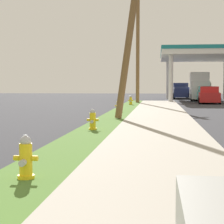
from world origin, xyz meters
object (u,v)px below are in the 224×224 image
object	(u,v)px
fire_hydrant_third	(118,106)
car_red_by_near_pump	(209,96)
fire_hydrant_second	(93,121)
car_teal_by_far_pump	(207,95)
truck_navy_at_forecourt	(181,91)
utility_pole_background	(138,44)
utility_pole_midground	(133,12)
truck_tan_at_far_bay	(202,92)
fire_hydrant_fourth	(131,101)
fire_hydrant_nearest	(26,160)
truck_white_on_apron	(199,87)

from	to	relation	value
fire_hydrant_third	car_red_by_near_pump	xyz separation A→B (m)	(7.05, 14.20, 0.28)
fire_hydrant_second	car_teal_by_far_pump	size ratio (longest dim) A/B	0.17
truck_navy_at_forecourt	utility_pole_background	bearing A→B (deg)	-107.38
utility_pole_midground	car_teal_by_far_pump	size ratio (longest dim) A/B	2.20
car_teal_by_far_pump	truck_tan_at_far_bay	xyz separation A→B (m)	(0.24, 7.01, 0.19)
fire_hydrant_fourth	utility_pole_background	size ratio (longest dim) A/B	0.07
fire_hydrant_third	fire_hydrant_second	bearing A→B (deg)	-89.70
utility_pole_background	car_red_by_near_pump	world-z (taller)	utility_pole_background
fire_hydrant_second	utility_pole_midground	world-z (taller)	utility_pole_midground
utility_pole_midground	truck_navy_at_forecourt	world-z (taller)	utility_pole_midground
fire_hydrant_second	utility_pole_midground	xyz separation A→B (m)	(1.09, 5.14, 4.71)
fire_hydrant_third	car_red_by_near_pump	bearing A→B (deg)	63.62
utility_pole_background	truck_tan_at_far_bay	xyz separation A→B (m)	(7.02, 11.95, -4.46)
car_red_by_near_pump	truck_navy_at_forecourt	bearing A→B (deg)	97.68
fire_hydrant_nearest	fire_hydrant_second	world-z (taller)	same
fire_hydrant_fourth	utility_pole_background	xyz separation A→B (m)	(0.34, 4.09, 4.93)
fire_hydrant_fourth	truck_tan_at_far_bay	size ratio (longest dim) A/B	0.13
truck_navy_at_forecourt	car_red_by_near_pump	bearing A→B (deg)	-82.32
fire_hydrant_fourth	utility_pole_background	world-z (taller)	utility_pole_background
utility_pole_midground	truck_white_on_apron	bearing A→B (deg)	77.75
fire_hydrant_second	car_red_by_near_pump	xyz separation A→B (m)	(6.99, 24.10, 0.28)
fire_hydrant_third	car_teal_by_far_pump	size ratio (longest dim) A/B	0.17
utility_pole_midground	utility_pole_background	xyz separation A→B (m)	(-0.64, 17.51, 0.22)
fire_hydrant_third	truck_navy_at_forecourt	xyz separation A→B (m)	(5.21, 27.80, 0.47)
utility_pole_background	truck_white_on_apron	world-z (taller)	utility_pole_background
fire_hydrant_fourth	car_teal_by_far_pump	world-z (taller)	car_teal_by_far_pump
fire_hydrant_third	truck_navy_at_forecourt	distance (m)	28.29
utility_pole_midground	truck_white_on_apron	world-z (taller)	utility_pole_midground
car_red_by_near_pump	truck_navy_at_forecourt	size ratio (longest dim) A/B	0.85
utility_pole_midground	truck_navy_at_forecourt	xyz separation A→B (m)	(4.07, 32.56, -4.24)
fire_hydrant_fourth	car_red_by_near_pump	bearing A→B (deg)	38.82
fire_hydrant_second	truck_tan_at_far_bay	size ratio (longest dim) A/B	0.13
fire_hydrant_second	fire_hydrant_nearest	bearing A→B (deg)	-89.37
fire_hydrant_second	utility_pole_midground	distance (m)	7.06
fire_hydrant_second	car_red_by_near_pump	distance (m)	25.10
utility_pole_midground	truck_navy_at_forecourt	distance (m)	33.09
utility_pole_midground	car_teal_by_far_pump	distance (m)	23.70
fire_hydrant_fourth	truck_navy_at_forecourt	xyz separation A→B (m)	(5.06, 19.14, 0.47)
fire_hydrant_nearest	utility_pole_midground	world-z (taller)	utility_pole_midground
car_red_by_near_pump	car_teal_by_far_pump	xyz separation A→B (m)	(0.24, 3.50, 0.00)
truck_tan_at_far_bay	utility_pole_midground	bearing A→B (deg)	-102.22
truck_tan_at_far_bay	truck_white_on_apron	bearing A→B (deg)	-101.94
utility_pole_midground	utility_pole_background	world-z (taller)	utility_pole_background
fire_hydrant_third	utility_pole_midground	distance (m)	6.79
fire_hydrant_fourth	utility_pole_background	bearing A→B (deg)	85.18
car_teal_by_far_pump	truck_white_on_apron	xyz separation A→B (m)	(-0.37, 4.13, 0.77)
utility_pole_midground	truck_tan_at_far_bay	distance (m)	30.44
fire_hydrant_third	fire_hydrant_fourth	xyz separation A→B (m)	(0.16, 8.66, 0.00)
truck_white_on_apron	truck_tan_at_far_bay	world-z (taller)	truck_white_on_apron
utility_pole_midground	utility_pole_background	bearing A→B (deg)	92.11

